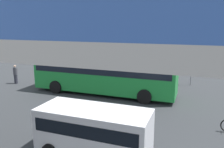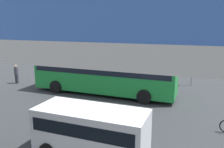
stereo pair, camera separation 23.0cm
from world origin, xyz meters
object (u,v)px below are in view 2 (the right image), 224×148
(city_bus, at_px, (103,71))
(traffic_sign, at_px, (192,65))
(pedestrian, at_px, (16,74))
(parked_van, at_px, (91,129))

(city_bus, distance_m, traffic_sign, 8.40)
(city_bus, distance_m, pedestrian, 9.10)
(pedestrian, xyz_separation_m, traffic_sign, (-15.61, -5.17, 1.00))
(city_bus, xyz_separation_m, pedestrian, (9.04, -0.08, -1.00))
(parked_van, xyz_separation_m, pedestrian, (12.13, -8.54, -0.30))
(parked_van, distance_m, pedestrian, 14.84)
(city_bus, bearing_deg, parked_van, 110.06)
(city_bus, xyz_separation_m, parked_van, (-3.09, 8.46, -0.70))
(parked_van, height_order, pedestrian, parked_van)
(pedestrian, bearing_deg, traffic_sign, -161.68)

